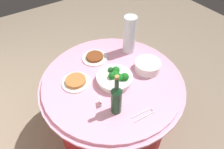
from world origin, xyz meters
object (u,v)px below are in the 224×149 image
serving_tongs (144,114)px  food_plate_peanuts (76,81)px  decorative_fruit_vase (129,37)px  plate_stack (148,66)px  wine_bottle (116,99)px  broccoli_bowl (115,78)px  food_plate_stir_fry (95,57)px  label_placard_front (100,102)px

serving_tongs → food_plate_peanuts: bearing=25.3°
decorative_fruit_vase → plate_stack: bearing=175.0°
plate_stack → wine_bottle: bearing=113.3°
broccoli_bowl → serving_tongs: 0.36m
food_plate_stir_fry → decorative_fruit_vase: bearing=-103.4°
broccoli_bowl → wine_bottle: 0.28m
broccoli_bowl → wine_bottle: bearing=147.3°
decorative_fruit_vase → food_plate_peanuts: bearing=99.1°
label_placard_front → broccoli_bowl: bearing=-59.3°
food_plate_peanuts → food_plate_stir_fry: size_ratio=1.00×
serving_tongs → food_plate_stir_fry: (0.69, -0.02, 0.01)m
plate_stack → food_plate_stir_fry: bearing=38.4°
serving_tongs → wine_bottle: bearing=44.9°
food_plate_stir_fry → broccoli_bowl: bearing=178.0°
plate_stack → decorative_fruit_vase: size_ratio=0.62×
wine_bottle → food_plate_stir_fry: size_ratio=1.53×
wine_bottle → food_plate_stir_fry: (0.55, -0.16, -0.12)m
serving_tongs → label_placard_front: bearing=39.6°
food_plate_stir_fry → food_plate_peanuts: bearing=121.9°
plate_stack → food_plate_stir_fry: size_ratio=0.95×
decorative_fruit_vase → food_plate_stir_fry: 0.35m
decorative_fruit_vase → broccoli_bowl: bearing=127.9°
broccoli_bowl → food_plate_stir_fry: size_ratio=1.27×
food_plate_peanuts → label_placard_front: bearing=-170.1°
decorative_fruit_vase → food_plate_peanuts: (-0.09, 0.58, -0.13)m
serving_tongs → label_placard_front: (0.24, 0.20, 0.03)m
wine_bottle → food_plate_peanuts: bearing=16.2°
plate_stack → label_placard_front: (-0.09, 0.51, -0.01)m
wine_bottle → food_plate_peanuts: (0.38, 0.11, -0.11)m
label_placard_front → decorative_fruit_vase: bearing=-54.8°
wine_bottle → food_plate_peanuts: 0.42m
broccoli_bowl → serving_tongs: bearing=178.1°
plate_stack → serving_tongs: bearing=136.3°
wine_bottle → decorative_fruit_vase: size_ratio=0.99×
broccoli_bowl → wine_bottle: wine_bottle is taller
serving_tongs → food_plate_stir_fry: bearing=-1.9°
plate_stack → food_plate_stir_fry: (0.36, 0.29, -0.03)m
wine_bottle → food_plate_stir_fry: bearing=-15.9°
food_plate_peanuts → food_plate_stir_fry: food_plate_peanuts is taller
serving_tongs → label_placard_front: label_placard_front is taller
broccoli_bowl → food_plate_peanuts: size_ratio=1.27×
food_plate_peanuts → wine_bottle: bearing=-163.8°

